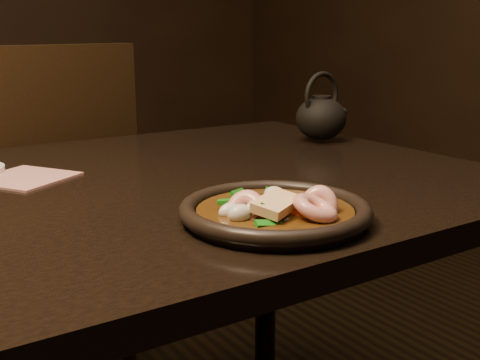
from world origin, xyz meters
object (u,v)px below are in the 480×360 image
table (36,245)px  chair (42,212)px  teapot (321,116)px  plate (275,212)px

table → chair: bearing=74.2°
table → chair: 0.71m
table → chair: (0.19, 0.67, -0.15)m
table → teapot: (0.70, 0.13, 0.14)m
chair → plate: bearing=73.8°
plate → teapot: teapot is taller
chair → teapot: (0.51, -0.54, 0.28)m
chair → teapot: 0.79m
table → chair: chair is taller
teapot → plate: bearing=-143.2°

